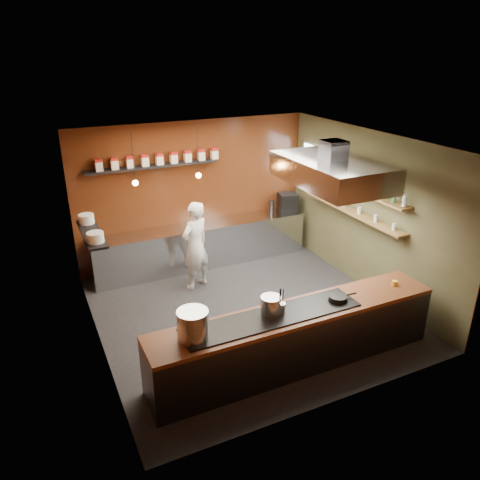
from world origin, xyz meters
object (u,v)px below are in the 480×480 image
extractor_hood (332,171)px  espresso_machine (288,202)px  stockpot_large (193,325)px  stockpot_small (271,306)px  chef (195,246)px

extractor_hood → espresso_machine: size_ratio=5.07×
espresso_machine → extractor_hood: bearing=-94.3°
stockpot_large → stockpot_small: stockpot_large is taller
extractor_hood → stockpot_large: extractor_hood is taller
stockpot_small → espresso_machine: espresso_machine is taller
stockpot_large → espresso_machine: stockpot_large is taller
extractor_hood → stockpot_large: (-2.86, -1.22, -1.37)m
stockpot_large → stockpot_small: size_ratio=1.41×
extractor_hood → stockpot_small: size_ratio=6.95×
stockpot_large → espresso_machine: bearing=46.3°
espresso_machine → chef: 2.74m
espresso_machine → stockpot_large: bearing=-120.9°
extractor_hood → espresso_machine: extractor_hood is taller
stockpot_large → stockpot_small: bearing=4.0°
extractor_hood → stockpot_small: 2.50m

